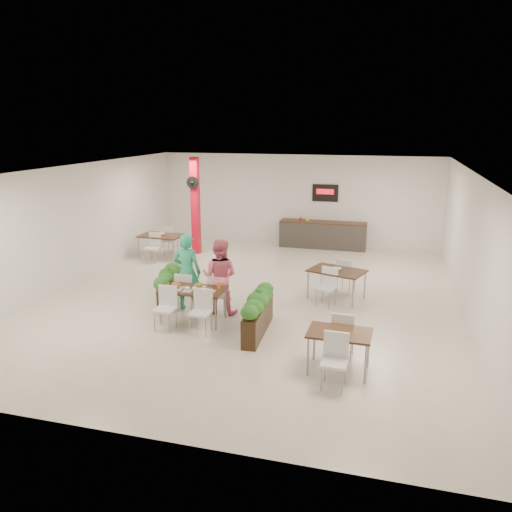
# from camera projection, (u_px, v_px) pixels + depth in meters

# --- Properties ---
(ground) EXTENTS (12.00, 12.00, 0.00)m
(ground) POSITION_uv_depth(u_px,v_px,m) (252.00, 297.00, 12.60)
(ground) COLOR beige
(ground) RESTS_ON ground
(room_shell) EXTENTS (10.10, 12.10, 3.22)m
(room_shell) POSITION_uv_depth(u_px,v_px,m) (252.00, 219.00, 12.08)
(room_shell) COLOR white
(room_shell) RESTS_ON ground
(red_column) EXTENTS (0.40, 0.41, 3.20)m
(red_column) POSITION_uv_depth(u_px,v_px,m) (195.00, 205.00, 16.47)
(red_column) COLOR red
(red_column) RESTS_ON ground
(service_counter) EXTENTS (3.00, 0.64, 2.20)m
(service_counter) POSITION_uv_depth(u_px,v_px,m) (323.00, 234.00, 17.49)
(service_counter) COLOR #2D2B28
(service_counter) RESTS_ON ground
(main_table) EXTENTS (1.40, 1.63, 0.92)m
(main_table) POSITION_uv_depth(u_px,v_px,m) (192.00, 294.00, 10.94)
(main_table) COLOR #311D10
(main_table) RESTS_ON ground
(diner_man) EXTENTS (0.67, 0.44, 1.83)m
(diner_man) POSITION_uv_depth(u_px,v_px,m) (187.00, 272.00, 11.58)
(diner_man) COLOR #29B181
(diner_man) RESTS_ON ground
(diner_woman) EXTENTS (0.85, 0.67, 1.75)m
(diner_woman) POSITION_uv_depth(u_px,v_px,m) (220.00, 276.00, 11.39)
(diner_woman) COLOR pink
(diner_woman) RESTS_ON ground
(planter_left) EXTENTS (0.72, 1.68, 0.89)m
(planter_left) POSITION_uv_depth(u_px,v_px,m) (168.00, 281.00, 12.28)
(planter_left) COLOR black
(planter_left) RESTS_ON ground
(planter_right) EXTENTS (0.47, 1.89, 0.98)m
(planter_right) POSITION_uv_depth(u_px,v_px,m) (258.00, 311.00, 10.34)
(planter_right) COLOR black
(planter_right) RESTS_ON ground
(side_table_a) EXTENTS (1.42, 1.64, 0.92)m
(side_table_a) POSITION_uv_depth(u_px,v_px,m) (162.00, 238.00, 16.21)
(side_table_a) COLOR #311D10
(side_table_a) RESTS_ON ground
(side_table_b) EXTENTS (1.52, 1.67, 0.92)m
(side_table_b) POSITION_uv_depth(u_px,v_px,m) (337.00, 274.00, 12.34)
(side_table_b) COLOR #311D10
(side_table_b) RESTS_ON ground
(side_table_c) EXTENTS (1.12, 1.63, 0.92)m
(side_table_c) POSITION_uv_depth(u_px,v_px,m) (339.00, 339.00, 8.70)
(side_table_c) COLOR #311D10
(side_table_c) RESTS_ON ground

